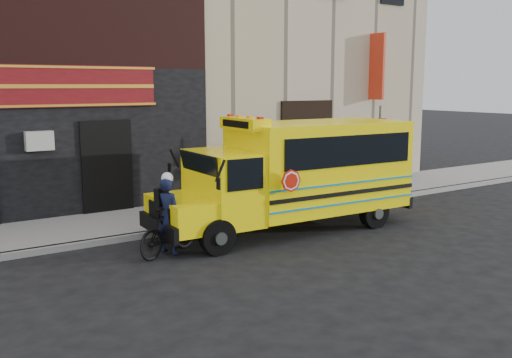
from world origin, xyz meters
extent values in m
plane|color=black|center=(0.00, 0.00, 0.00)|extent=(120.00, 120.00, 0.00)
cube|color=gray|center=(0.00, 2.60, 0.07)|extent=(40.00, 0.20, 0.15)
cube|color=gray|center=(0.00, 4.10, 0.07)|extent=(40.00, 3.00, 0.15)
cube|color=tan|center=(0.00, 10.50, 6.15)|extent=(20.00, 10.00, 12.00)
cube|color=black|center=(-5.00, 5.55, 2.15)|extent=(10.00, 0.30, 4.00)
cube|color=black|center=(-5.00, 5.55, 5.65)|extent=(10.00, 0.28, 3.00)
cube|color=#530B0F|center=(-5.00, 5.38, 3.65)|extent=(6.50, 0.12, 1.10)
cube|color=black|center=(-3.20, 5.40, 1.40)|extent=(1.30, 0.10, 2.50)
cube|color=red|center=(7.00, 5.15, 4.35)|extent=(0.10, 0.70, 2.40)
cylinder|color=black|center=(-2.48, 0.40, 0.40)|extent=(0.81, 0.31, 0.80)
cylinder|color=black|center=(-2.41, 2.30, 0.40)|extent=(0.81, 0.31, 0.80)
cylinder|color=black|center=(2.12, 0.24, 0.40)|extent=(0.81, 0.31, 0.80)
cylinder|color=black|center=(2.19, 2.13, 0.40)|extent=(0.81, 0.31, 0.80)
cube|color=#FFE505|center=(-2.89, 1.37, 0.80)|extent=(1.07, 2.03, 0.70)
cube|color=black|center=(-3.44, 1.39, 0.55)|extent=(0.19, 2.05, 0.35)
cube|color=#FFE505|center=(-1.79, 1.33, 1.30)|extent=(1.27, 2.14, 1.70)
cube|color=black|center=(-2.36, 1.35, 1.70)|extent=(0.12, 1.80, 0.90)
cube|color=#FFE505|center=(1.06, 1.22, 1.62)|extent=(4.58, 2.36, 2.25)
cube|color=black|center=(3.33, 1.14, 0.55)|extent=(0.20, 2.20, 0.30)
cube|color=black|center=(1.12, 0.11, 2.10)|extent=(3.90, 0.18, 0.75)
cube|color=#FFE505|center=(-1.19, 1.31, 2.78)|extent=(0.56, 1.62, 0.28)
cylinder|color=#B71707|center=(-0.79, -0.01, 1.55)|extent=(0.52, 0.05, 0.52)
cylinder|color=#414844|center=(4.43, 2.40, 1.53)|extent=(0.07, 0.07, 3.06)
cube|color=red|center=(4.45, 2.32, 2.49)|extent=(0.09, 0.26, 0.38)
cube|color=white|center=(4.45, 2.32, 2.01)|extent=(0.09, 0.26, 0.33)
imported|color=black|center=(-3.35, 1.00, 0.55)|extent=(1.88, 1.21, 1.10)
imported|color=black|center=(-3.39, 0.95, 0.84)|extent=(0.64, 0.73, 1.68)
camera|label=1|loc=(-8.45, -10.14, 3.69)|focal=40.00mm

